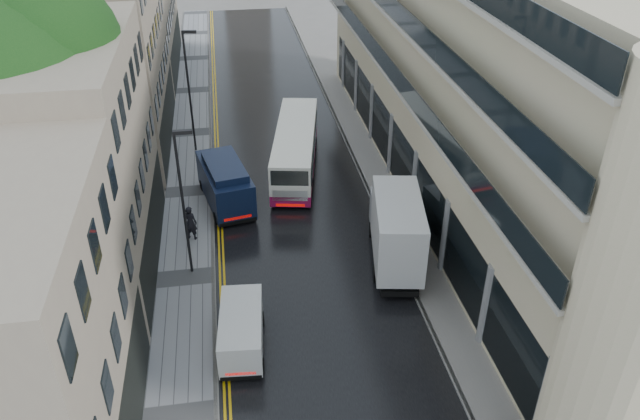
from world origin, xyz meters
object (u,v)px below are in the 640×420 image
object	(u,v)px
pedestrian	(190,223)
lamp_post_near	(183,206)
tree_far	(71,65)
cream_bus	(274,171)
white_van	(220,356)
white_lorry	(377,248)
tree_near	(4,150)
lamp_post_far	(189,94)
navy_van	(215,201)

from	to	relation	value
pedestrian	lamp_post_near	size ratio (longest dim) A/B	0.26
tree_far	cream_bus	size ratio (longest dim) A/B	1.24
cream_bus	pedestrian	size ratio (longest dim) A/B	5.26
white_van	tree_far	bearing A→B (deg)	116.04
lamp_post_near	white_lorry	bearing A→B (deg)	-12.66
tree_far	pedestrian	size ratio (longest dim) A/B	6.53
tree_far	pedestrian	world-z (taller)	tree_far
tree_near	lamp_post_near	xyz separation A→B (m)	(6.94, -0.34, -3.19)
tree_near	lamp_post_far	bearing A→B (deg)	61.68
white_lorry	cream_bus	bearing A→B (deg)	122.73
pedestrian	tree_far	bearing A→B (deg)	-38.08
tree_near	lamp_post_far	distance (m)	15.01
navy_van	lamp_post_far	size ratio (longest dim) A/B	0.69
navy_van	lamp_post_far	bearing A→B (deg)	86.08
lamp_post_near	white_van	bearing A→B (deg)	-79.06
tree_far	white_lorry	xyz separation A→B (m)	(15.20, -15.32, -4.35)
lamp_post_near	lamp_post_far	bearing A→B (deg)	90.16
tree_near	tree_far	world-z (taller)	tree_near
navy_van	pedestrian	size ratio (longest dim) A/B	2.81
tree_near	tree_far	bearing A→B (deg)	88.68
cream_bus	white_van	distance (m)	14.36
lamp_post_far	white_lorry	bearing A→B (deg)	-51.93
tree_far	white_lorry	world-z (taller)	tree_far
white_van	lamp_post_far	size ratio (longest dim) A/B	0.50
tree_near	white_van	distance (m)	12.40
white_van	navy_van	distance (m)	11.01
tree_near	navy_van	bearing A→B (deg)	25.56
white_lorry	lamp_post_far	world-z (taller)	lamp_post_far
white_van	pedestrian	world-z (taller)	pedestrian
tree_far	cream_bus	distance (m)	13.77
tree_near	pedestrian	size ratio (longest dim) A/B	7.27
tree_far	white_lorry	distance (m)	22.01
navy_van	lamp_post_near	size ratio (longest dim) A/B	0.74
cream_bus	white_lorry	xyz separation A→B (m)	(3.86, -9.18, 0.49)
tree_far	tree_near	bearing A→B (deg)	-91.32
cream_bus	lamp_post_far	size ratio (longest dim) A/B	1.28
lamp_post_near	lamp_post_far	size ratio (longest dim) A/B	0.93
pedestrian	lamp_post_far	world-z (taller)	lamp_post_far
cream_bus	navy_van	bearing A→B (deg)	-128.76
tree_far	lamp_post_near	bearing A→B (deg)	-63.54
tree_near	cream_bus	size ratio (longest dim) A/B	1.38
lamp_post_far	pedestrian	bearing A→B (deg)	-81.47
white_van	pedestrian	distance (m)	9.64
pedestrian	lamp_post_far	xyz separation A→B (m)	(0.08, 10.49, 2.96)
white_van	pedestrian	xyz separation A→B (m)	(-1.29, 9.55, 0.17)
white_van	white_lorry	bearing A→B (deg)	37.66
lamp_post_near	pedestrian	bearing A→B (deg)	91.01
white_lorry	navy_van	bearing A→B (deg)	149.40
white_lorry	white_van	size ratio (longest dim) A/B	1.82
tree_far	white_van	distance (m)	22.22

